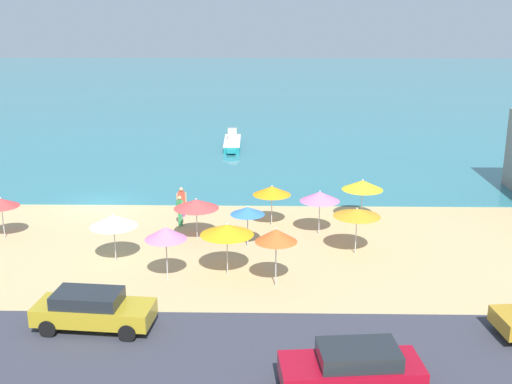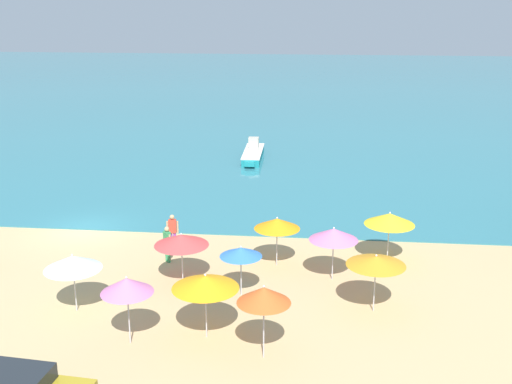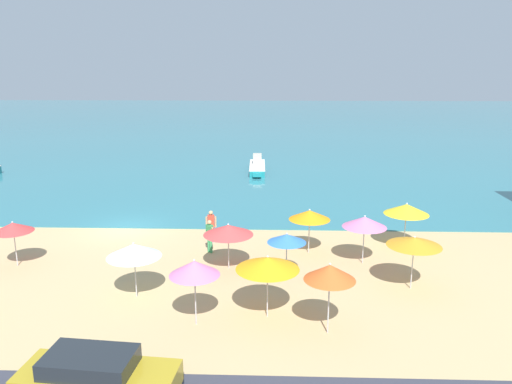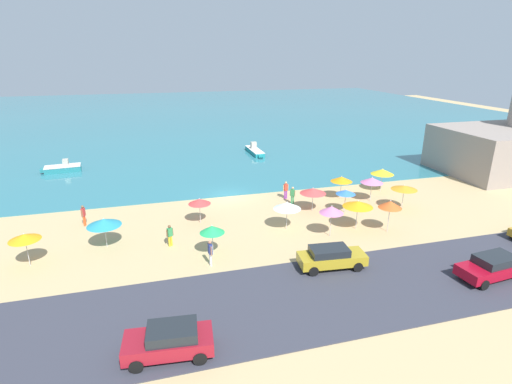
{
  "view_description": "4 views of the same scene",
  "coord_description": "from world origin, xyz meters",
  "px_view_note": "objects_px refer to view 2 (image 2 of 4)",
  "views": [
    {
      "loc": [
        10.07,
        -36.65,
        11.62
      ],
      "look_at": [
        9.43,
        -3.13,
        1.79
      ],
      "focal_mm": 45.0,
      "sensor_mm": 36.0,
      "label": 1
    },
    {
      "loc": [
        12.17,
        -30.25,
        11.55
      ],
      "look_at": [
        8.74,
        2.27,
        1.66
      ],
      "focal_mm": 45.0,
      "sensor_mm": 36.0,
      "label": 2
    },
    {
      "loc": [
        8.45,
        -27.24,
        9.14
      ],
      "look_at": [
        7.45,
        1.89,
        1.77
      ],
      "focal_mm": 35.0,
      "sensor_mm": 36.0,
      "label": 3
    },
    {
      "loc": [
        -7.21,
        -36.21,
        13.37
      ],
      "look_at": [
        1.5,
        -4.73,
        1.92
      ],
      "focal_mm": 28.0,
      "sensor_mm": 36.0,
      "label": 4
    }
  ],
  "objects_px": {
    "beach_umbrella_13": "(390,219)",
    "skiff_offshore": "(253,154)",
    "beach_umbrella_12": "(277,224)",
    "beach_umbrella_10": "(334,234)",
    "beach_umbrella_0": "(376,261)",
    "beach_umbrella_4": "(241,252)",
    "bather_2": "(173,230)",
    "beach_umbrella_9": "(205,282)",
    "beach_umbrella_2": "(264,295)",
    "bather_4": "(167,242)",
    "beach_umbrella_6": "(127,285)",
    "beach_umbrella_1": "(181,240)",
    "beach_umbrella_3": "(73,262)"
  },
  "relations": [
    {
      "from": "beach_umbrella_1",
      "to": "beach_umbrella_9",
      "type": "bearing_deg",
      "value": -67.81
    },
    {
      "from": "beach_umbrella_2",
      "to": "bather_4",
      "type": "distance_m",
      "value": 9.32
    },
    {
      "from": "beach_umbrella_4",
      "to": "beach_umbrella_6",
      "type": "height_order",
      "value": "beach_umbrella_6"
    },
    {
      "from": "bather_4",
      "to": "beach_umbrella_6",
      "type": "bearing_deg",
      "value": -86.92
    },
    {
      "from": "beach_umbrella_12",
      "to": "bather_4",
      "type": "xyz_separation_m",
      "value": [
        -4.98,
        -0.15,
        -1.03
      ]
    },
    {
      "from": "beach_umbrella_0",
      "to": "bather_2",
      "type": "xyz_separation_m",
      "value": [
        -9.14,
        5.46,
        -1.11
      ]
    },
    {
      "from": "beach_umbrella_0",
      "to": "beach_umbrella_13",
      "type": "height_order",
      "value": "beach_umbrella_13"
    },
    {
      "from": "beach_umbrella_4",
      "to": "beach_umbrella_12",
      "type": "bearing_deg",
      "value": 69.3
    },
    {
      "from": "bather_4",
      "to": "skiff_offshore",
      "type": "distance_m",
      "value": 19.84
    },
    {
      "from": "beach_umbrella_2",
      "to": "beach_umbrella_3",
      "type": "distance_m",
      "value": 7.94
    },
    {
      "from": "beach_umbrella_9",
      "to": "beach_umbrella_12",
      "type": "distance_m",
      "value": 6.99
    },
    {
      "from": "beach_umbrella_1",
      "to": "bather_4",
      "type": "xyz_separation_m",
      "value": [
        -1.13,
        2.01,
        -0.93
      ]
    },
    {
      "from": "beach_umbrella_6",
      "to": "beach_umbrella_13",
      "type": "distance_m",
      "value": 12.73
    },
    {
      "from": "skiff_offshore",
      "to": "beach_umbrella_2",
      "type": "bearing_deg",
      "value": -83.01
    },
    {
      "from": "beach_umbrella_10",
      "to": "skiff_offshore",
      "type": "distance_m",
      "value": 21.72
    },
    {
      "from": "beach_umbrella_10",
      "to": "beach_umbrella_13",
      "type": "relative_size",
      "value": 1.0
    },
    {
      "from": "beach_umbrella_6",
      "to": "beach_umbrella_10",
      "type": "xyz_separation_m",
      "value": [
        7.07,
        6.08,
        -0.14
      ]
    },
    {
      "from": "beach_umbrella_0",
      "to": "skiff_offshore",
      "type": "xyz_separation_m",
      "value": [
        -7.26,
        23.65,
        -1.65
      ]
    },
    {
      "from": "beach_umbrella_6",
      "to": "beach_umbrella_9",
      "type": "distance_m",
      "value": 2.67
    },
    {
      "from": "beach_umbrella_2",
      "to": "beach_umbrella_9",
      "type": "distance_m",
      "value": 2.43
    },
    {
      "from": "beach_umbrella_13",
      "to": "bather_4",
      "type": "bearing_deg",
      "value": -173.54
    },
    {
      "from": "beach_umbrella_4",
      "to": "beach_umbrella_13",
      "type": "bearing_deg",
      "value": 33.89
    },
    {
      "from": "beach_umbrella_9",
      "to": "skiff_offshore",
      "type": "relative_size",
      "value": 0.42
    },
    {
      "from": "beach_umbrella_0",
      "to": "beach_umbrella_13",
      "type": "xyz_separation_m",
      "value": [
        0.97,
        5.02,
        -0.04
      ]
    },
    {
      "from": "beach_umbrella_6",
      "to": "bather_2",
      "type": "height_order",
      "value": "beach_umbrella_6"
    },
    {
      "from": "skiff_offshore",
      "to": "beach_umbrella_0",
      "type": "bearing_deg",
      "value": -72.93
    },
    {
      "from": "beach_umbrella_4",
      "to": "bather_2",
      "type": "relative_size",
      "value": 1.23
    },
    {
      "from": "beach_umbrella_0",
      "to": "beach_umbrella_1",
      "type": "xyz_separation_m",
      "value": [
        -7.89,
        1.88,
        -0.2
      ]
    },
    {
      "from": "beach_umbrella_3",
      "to": "bather_2",
      "type": "height_order",
      "value": "beach_umbrella_3"
    },
    {
      "from": "beach_umbrella_2",
      "to": "bather_2",
      "type": "bearing_deg",
      "value": 119.56
    },
    {
      "from": "skiff_offshore",
      "to": "bather_2",
      "type": "bearing_deg",
      "value": -95.89
    },
    {
      "from": "beach_umbrella_0",
      "to": "beach_umbrella_4",
      "type": "height_order",
      "value": "beach_umbrella_0"
    },
    {
      "from": "beach_umbrella_4",
      "to": "beach_umbrella_10",
      "type": "relative_size",
      "value": 0.89
    },
    {
      "from": "beach_umbrella_12",
      "to": "beach_umbrella_10",
      "type": "bearing_deg",
      "value": -27.49
    },
    {
      "from": "beach_umbrella_4",
      "to": "skiff_offshore",
      "type": "bearing_deg",
      "value": 95.04
    },
    {
      "from": "beach_umbrella_3",
      "to": "bather_2",
      "type": "bearing_deg",
      "value": 71.19
    },
    {
      "from": "beach_umbrella_12",
      "to": "beach_umbrella_4",
      "type": "bearing_deg",
      "value": -110.7
    },
    {
      "from": "beach_umbrella_9",
      "to": "bather_2",
      "type": "height_order",
      "value": "beach_umbrella_9"
    },
    {
      "from": "bather_4",
      "to": "beach_umbrella_2",
      "type": "bearing_deg",
      "value": -56.3
    },
    {
      "from": "beach_umbrella_3",
      "to": "beach_umbrella_12",
      "type": "relative_size",
      "value": 1.02
    },
    {
      "from": "beach_umbrella_13",
      "to": "skiff_offshore",
      "type": "distance_m",
      "value": 20.43
    },
    {
      "from": "beach_umbrella_3",
      "to": "bather_2",
      "type": "xyz_separation_m",
      "value": [
        2.26,
        6.63,
        -1.03
      ]
    },
    {
      "from": "beach_umbrella_1",
      "to": "beach_umbrella_2",
      "type": "distance_m",
      "value": 6.94
    },
    {
      "from": "beach_umbrella_1",
      "to": "beach_umbrella_3",
      "type": "height_order",
      "value": "beach_umbrella_3"
    },
    {
      "from": "beach_umbrella_10",
      "to": "bather_4",
      "type": "height_order",
      "value": "beach_umbrella_10"
    },
    {
      "from": "beach_umbrella_13",
      "to": "bather_2",
      "type": "bearing_deg",
      "value": 177.53
    },
    {
      "from": "bather_2",
      "to": "bather_4",
      "type": "bearing_deg",
      "value": -85.56
    },
    {
      "from": "beach_umbrella_1",
      "to": "beach_umbrella_12",
      "type": "relative_size",
      "value": 1.0
    },
    {
      "from": "beach_umbrella_13",
      "to": "beach_umbrella_0",
      "type": "bearing_deg",
      "value": -100.94
    },
    {
      "from": "beach_umbrella_0",
      "to": "bather_2",
      "type": "bearing_deg",
      "value": 149.16
    }
  ]
}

